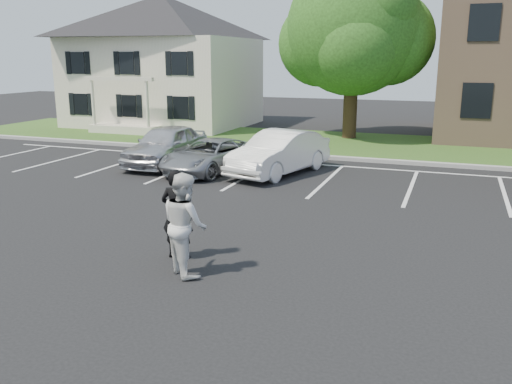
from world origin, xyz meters
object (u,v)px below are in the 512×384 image
Objects in this scene: tree at (355,32)px; car_silver_minivan at (210,156)px; car_white_sedan at (279,153)px; house at (164,62)px; man_black_suit at (177,214)px; man_white_shirt at (185,224)px; car_silver_west at (166,145)px.

car_silver_minivan is (-3.32, -10.08, -4.75)m from tree.
house is at bearing 149.72° from car_white_sedan.
man_black_suit is (11.71, -20.21, -2.88)m from house.
car_white_sedan is (2.46, 0.58, 0.17)m from car_silver_minivan.
man_white_shirt is 11.21m from car_silver_west.
man_white_shirt is at bearing -58.84° from car_silver_west.
car_silver_minivan is at bearing -73.14° from man_black_suit.
house reaches higher than man_black_suit.
man_black_suit is 8.82m from car_white_sedan.
car_white_sedan is at bearing -1.04° from car_silver_west.
man_black_suit is at bearing -90.78° from tree.
man_black_suit is 0.44× the size of car_silver_minivan.
man_white_shirt is at bearing -56.36° from car_silver_minivan.
man_white_shirt is 0.44× the size of car_silver_west.
man_white_shirt is at bearing -59.63° from house.
house is 2.37× the size of car_silver_minivan.
man_black_suit is 0.95× the size of man_white_shirt.
man_white_shirt is 0.43× the size of car_white_sedan.
tree is 19.50m from man_white_shirt.
man_black_suit is at bearing -59.41° from car_silver_west.
car_silver_minivan is (-3.62, 8.93, -0.40)m from man_white_shirt.
car_white_sedan is at bearing -45.80° from house.
man_black_suit is at bearing -57.96° from car_silver_minivan.
house is 16.21m from car_white_sedan.
tree is 18.82m from man_black_suit.
car_white_sedan reaches higher than car_silver_minivan.
house reaches higher than car_white_sedan.
car_white_sedan is at bearing -95.13° from tree.
house reaches higher than car_silver_west.
tree is 2.03× the size of car_silver_minivan.
car_silver_west is at bearing -62.88° from man_black_suit.
man_white_shirt is 0.46× the size of car_silver_minivan.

